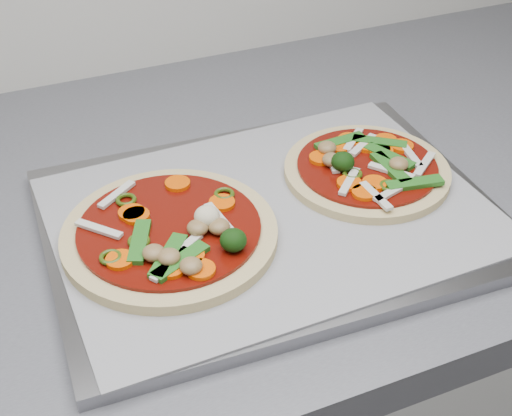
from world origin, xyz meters
name	(u,v)px	position (x,y,z in m)	size (l,w,h in m)	color
countertop	(314,176)	(0.00, 1.30, 0.88)	(3.60, 0.60, 0.04)	slate
baking_tray	(271,219)	(-0.09, 1.22, 0.91)	(0.43, 0.32, 0.01)	gray
parchment	(271,212)	(-0.09, 1.22, 0.92)	(0.41, 0.30, 0.00)	#96969B
pizza_left	(172,234)	(-0.19, 1.21, 0.92)	(0.23, 0.23, 0.03)	tan
pizza_right	(367,168)	(0.03, 1.24, 0.92)	(0.22, 0.22, 0.03)	tan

